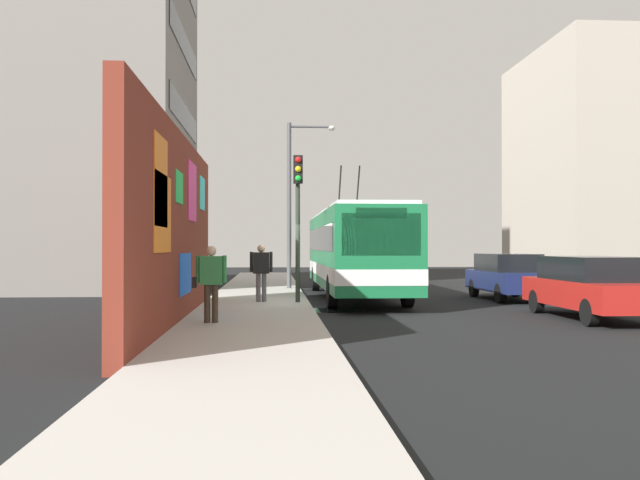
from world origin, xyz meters
The scene contains 13 objects.
ground_plane centered at (0.00, 0.00, 0.00)m, with size 80.00×80.00×0.00m, color black.
sidewalk_slab centered at (0.00, 1.60, 0.07)m, with size 48.00×3.20×0.15m, color #ADA8A0.
graffiti_wall centered at (-4.61, 3.35, 2.24)m, with size 12.80×0.32×4.47m.
building_far_left centered at (10.12, 9.20, 9.58)m, with size 10.66×8.38×19.16m.
building_far_right centered at (17.66, -17.00, 6.47)m, with size 11.13×6.63×12.95m.
city_bus centered at (3.79, -1.80, 1.74)m, with size 12.58×2.55×4.89m.
parked_car_red centered at (-3.78, -7.00, 0.84)m, with size 4.89×1.90×1.58m.
parked_car_navy centered at (2.59, -7.00, 0.83)m, with size 4.50×1.76×1.58m.
pedestrian_near_wall centered at (-5.40, 2.48, 1.15)m, with size 0.23×0.76×1.70m.
pedestrian_midblock centered at (0.34, 1.46, 1.18)m, with size 0.23×0.69×1.74m.
traffic_light centered at (0.03, 0.35, 3.13)m, with size 0.49×0.28×4.45m.
street_lamp centered at (7.20, 0.23, 4.01)m, with size 0.44×1.97×6.69m.
curbside_puddle centered at (-0.96, -0.60, 0.00)m, with size 1.72×1.72×0.00m, color black.
Camera 1 is at (-20.97, 1.10, 1.84)m, focal length 39.14 mm.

